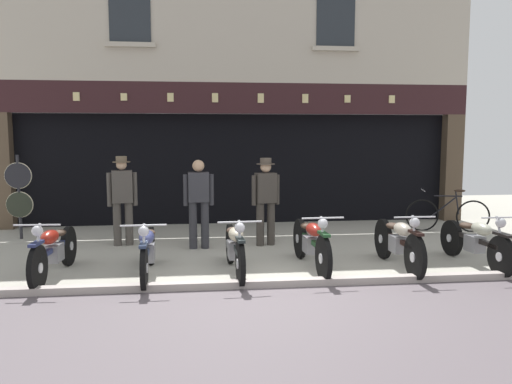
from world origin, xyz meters
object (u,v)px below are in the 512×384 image
object	(u,v)px
advert_board_near	(321,153)
leaning_bicycle	(448,214)
shopkeeper_center	(199,199)
salesman_right	(266,197)
motorcycle_right	(476,240)
motorcycle_far_left	(54,249)
motorcycle_center_left	(235,247)
motorcycle_center	(311,242)
salesman_left	(122,196)
motorcycle_center_right	(398,241)
tyre_sign_pole	(19,191)
motorcycle_left	(148,249)

from	to	relation	value
advert_board_near	leaning_bicycle	bearing A→B (deg)	-34.35
shopkeeper_center	salesman_right	distance (m)	1.27
motorcycle_right	leaning_bicycle	world-z (taller)	leaning_bicycle
motorcycle_far_left	motorcycle_center_left	bearing A→B (deg)	-179.59
motorcycle_right	shopkeeper_center	bearing A→B (deg)	-24.31
motorcycle_center	advert_board_near	xyz separation A→B (m)	(1.24, 4.45, 1.24)
salesman_left	shopkeeper_center	xyz separation A→B (m)	(1.44, -0.45, -0.02)
motorcycle_center_right	tyre_sign_pole	world-z (taller)	tyre_sign_pole
motorcycle_far_left	motorcycle_right	bearing A→B (deg)	-177.76
motorcycle_center	salesman_left	size ratio (longest dim) A/B	1.24
motorcycle_far_left	motorcycle_center_right	xyz separation A→B (m)	(5.27, -0.11, 0.02)
motorcycle_right	advert_board_near	distance (m)	4.96
motorcycle_center_right	leaning_bicycle	distance (m)	3.73
motorcycle_center_left	motorcycle_far_left	bearing A→B (deg)	-5.17
motorcycle_right	advert_board_near	bearing A→B (deg)	-74.74
salesman_right	tyre_sign_pole	world-z (taller)	tyre_sign_pole
motorcycle_right	salesman_right	bearing A→B (deg)	-33.69
motorcycle_center_left	leaning_bicycle	xyz separation A→B (m)	(4.91, 2.93, -0.05)
motorcycle_center_left	salesman_right	xyz separation A→B (m)	(0.74, 1.96, 0.51)
salesman_left	salesman_right	size ratio (longest dim) A/B	1.02
shopkeeper_center	tyre_sign_pole	xyz separation A→B (m)	(-3.61, 1.30, 0.06)
salesman_left	motorcycle_right	bearing A→B (deg)	150.19
motorcycle_center	tyre_sign_pole	size ratio (longest dim) A/B	1.24
motorcycle_far_left	motorcycle_right	size ratio (longest dim) A/B	1.00
motorcycle_center	salesman_left	world-z (taller)	salesman_left
motorcycle_center_right	motorcycle_right	bearing A→B (deg)	-178.73
motorcycle_left	advert_board_near	world-z (taller)	advert_board_near
salesman_left	motorcycle_center_left	bearing A→B (deg)	122.13
motorcycle_left	motorcycle_right	bearing A→B (deg)	178.86
motorcycle_far_left	tyre_sign_pole	size ratio (longest dim) A/B	1.18
leaning_bicycle	motorcycle_center_right	bearing A→B (deg)	156.96
leaning_bicycle	salesman_left	bearing A→B (deg)	110.91
tyre_sign_pole	motorcycle_far_left	bearing A→B (deg)	-64.15
motorcycle_center_right	motorcycle_center	bearing A→B (deg)	-5.03
motorcycle_center_left	motorcycle_center	size ratio (longest dim) A/B	0.93
motorcycle_center	salesman_right	distance (m)	1.94
motorcycle_right	motorcycle_center	bearing A→B (deg)	-4.86
motorcycle_center_right	salesman_right	world-z (taller)	salesman_right
leaning_bicycle	advert_board_near	bearing A→B (deg)	71.15
motorcycle_center_left	motorcycle_center_right	xyz separation A→B (m)	(2.59, 0.02, 0.01)
motorcycle_far_left	salesman_left	size ratio (longest dim) A/B	1.18
motorcycle_left	motorcycle_center	size ratio (longest dim) A/B	0.97
motorcycle_center	salesman_left	bearing A→B (deg)	-35.74
salesman_left	shopkeeper_center	distance (m)	1.51
motorcycle_left	motorcycle_center_left	bearing A→B (deg)	177.84
motorcycle_far_left	leaning_bicycle	bearing A→B (deg)	-156.62
tyre_sign_pole	advert_board_near	bearing A→B (deg)	12.58
salesman_right	leaning_bicycle	bearing A→B (deg)	179.84
motorcycle_far_left	motorcycle_center	bearing A→B (deg)	-176.46
motorcycle_far_left	shopkeeper_center	bearing A→B (deg)	-138.46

